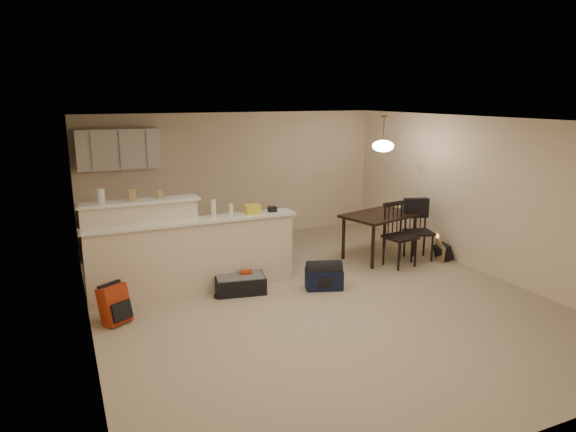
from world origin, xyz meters
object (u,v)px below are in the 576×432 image
dining_table (380,219)px  navy_duffel (324,279)px  red_backpack (114,305)px  black_daypack (443,252)px  pendant_lamp (383,145)px  suitcase (240,284)px  dining_chair_near (400,235)px  dining_chair_far (419,231)px

dining_table → navy_duffel: (-1.60, -0.94, -0.55)m
red_backpack → black_daypack: red_backpack is taller
pendant_lamp → black_daypack: size_ratio=2.13×
pendant_lamp → suitcase: bearing=-168.7°
dining_table → pendant_lamp: pendant_lamp is taller
dining_table → dining_chair_near: bearing=-99.4°
black_daypack → dining_table: bearing=71.2°
dining_table → dining_chair_far: size_ratio=1.40×
suitcase → dining_chair_near: bearing=10.9°
navy_duffel → dining_table: bearing=48.9°
dining_table → black_daypack: (0.97, -0.56, -0.57)m
pendant_lamp → black_daypack: bearing=-29.7°
navy_duffel → dining_chair_far: bearing=33.5°
red_backpack → black_daypack: size_ratio=1.71×
suitcase → red_backpack: (-1.79, -0.36, 0.13)m
dining_table → black_daypack: size_ratio=5.00×
dining_chair_far → suitcase: dining_chair_far is taller
dining_chair_near → black_daypack: (0.92, -0.02, -0.41)m
dining_chair_near → red_backpack: (-4.63, -0.38, -0.29)m
pendant_lamp → dining_chair_far: 1.62m
dining_chair_near → dining_chair_far: bearing=10.1°
dining_table → black_daypack: 1.26m
pendant_lamp → suitcase: size_ratio=0.86×
dining_chair_far → navy_duffel: dining_chair_far is taller
dining_table → suitcase: dining_table is taller
pendant_lamp → red_backpack: (-4.58, -0.91, -1.74)m
red_backpack → pendant_lamp: bearing=-19.6°
pendant_lamp → dining_chair_far: pendant_lamp is taller
dining_chair_far → suitcase: bearing=-161.1°
navy_duffel → black_daypack: bearing=27.0°
dining_chair_near → dining_table: bearing=87.5°
dining_table → suitcase: size_ratio=2.02×
pendant_lamp → dining_chair_near: pendant_lamp is taller
dining_table → navy_duffel: bearing=-164.9°
dining_chair_far → navy_duffel: (-2.18, -0.58, -0.37)m
pendant_lamp → navy_duffel: 2.62m
dining_table → dining_chair_near: 0.56m
pendant_lamp → red_backpack: 4.98m
dining_table → red_backpack: bearing=176.0°
dining_chair_near → navy_duffel: size_ratio=1.98×
dining_table → pendant_lamp: bearing=29.7°
pendant_lamp → suitcase: pendant_lamp is taller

